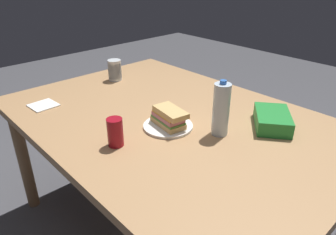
# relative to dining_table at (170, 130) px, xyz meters

# --- Properties ---
(ground_plane) EXTENTS (8.00, 8.00, 0.00)m
(ground_plane) POSITION_rel_dining_table_xyz_m (0.00, 0.00, -0.67)
(ground_plane) COLOR #4C4C51
(dining_table) EXTENTS (1.69, 1.17, 0.75)m
(dining_table) POSITION_rel_dining_table_xyz_m (0.00, 0.00, 0.00)
(dining_table) COLOR tan
(dining_table) RESTS_ON ground_plane
(paper_plate) EXTENTS (0.23, 0.23, 0.01)m
(paper_plate) POSITION_rel_dining_table_xyz_m (0.07, -0.08, 0.08)
(paper_plate) COLOR white
(paper_plate) RESTS_ON dining_table
(sandwich) EXTENTS (0.19, 0.12, 0.08)m
(sandwich) POSITION_rel_dining_table_xyz_m (0.08, -0.08, 0.13)
(sandwich) COLOR #DBB26B
(sandwich) RESTS_ON paper_plate
(soda_can_red) EXTENTS (0.07, 0.07, 0.12)m
(soda_can_red) POSITION_rel_dining_table_xyz_m (0.04, -0.35, 0.14)
(soda_can_red) COLOR maroon
(soda_can_red) RESTS_ON dining_table
(chip_bag) EXTENTS (0.26, 0.27, 0.07)m
(chip_bag) POSITION_rel_dining_table_xyz_m (0.39, 0.28, 0.11)
(chip_bag) COLOR #268C38
(chip_bag) RESTS_ON dining_table
(water_bottle_tall) EXTENTS (0.07, 0.07, 0.25)m
(water_bottle_tall) POSITION_rel_dining_table_xyz_m (0.27, 0.05, 0.19)
(water_bottle_tall) COLOR silver
(water_bottle_tall) RESTS_ON dining_table
(plastic_cup_stack) EXTENTS (0.08, 0.08, 0.13)m
(plastic_cup_stack) POSITION_rel_dining_table_xyz_m (-0.63, 0.11, 0.14)
(plastic_cup_stack) COLOR silver
(plastic_cup_stack) RESTS_ON dining_table
(paper_napkin) EXTENTS (0.14, 0.14, 0.01)m
(paper_napkin) POSITION_rel_dining_table_xyz_m (-0.55, -0.40, 0.08)
(paper_napkin) COLOR white
(paper_napkin) RESTS_ON dining_table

